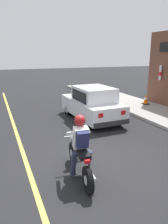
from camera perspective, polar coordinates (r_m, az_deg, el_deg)
ground_plane at (r=6.47m, az=2.32°, el=-12.65°), size 80.00×80.00×0.00m
sidewalk_curb at (r=11.52m, az=19.40°, el=-0.60°), size 2.60×22.00×0.14m
lane_stripe at (r=8.75m, az=-17.09°, el=-5.74°), size 0.12×19.80×0.01m
motorcycle_with_rider at (r=5.43m, az=-1.10°, el=-10.38°), size 0.61×2.02×1.62m
car_hatchback at (r=10.03m, az=2.10°, el=2.12°), size 1.73×3.82×1.57m
traffic_cone at (r=13.22m, az=15.85°, el=3.23°), size 0.36×0.36×0.60m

